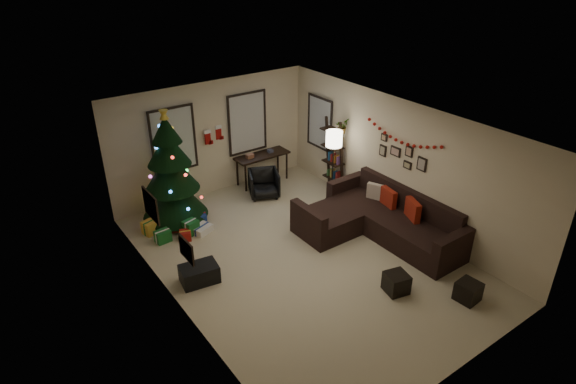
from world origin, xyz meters
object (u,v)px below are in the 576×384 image
at_px(sofa, 378,221).
at_px(desk_chair, 264,184).
at_px(christmas_tree, 171,176).
at_px(bookshelf, 334,157).
at_px(desk, 262,158).

xyz_separation_m(sofa, desk_chair, (-0.99, 2.80, 0.01)).
height_order(christmas_tree, sofa, christmas_tree).
bearing_deg(bookshelf, christmas_tree, 165.50).
height_order(desk, bookshelf, bookshelf).
distance_m(christmas_tree, desk_chair, 2.32).
bearing_deg(christmas_tree, desk, 10.39).
bearing_deg(desk, desk_chair, -120.38).
bearing_deg(desk_chair, christmas_tree, -160.49).
distance_m(desk_chair, bookshelf, 1.77).
xyz_separation_m(desk, bookshelf, (1.11, -1.42, 0.24)).
height_order(christmas_tree, desk, christmas_tree).
xyz_separation_m(christmas_tree, desk_chair, (2.18, -0.18, -0.75)).
distance_m(sofa, desk, 3.52).
relative_size(christmas_tree, desk_chair, 4.03).
height_order(christmas_tree, bookshelf, christmas_tree).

